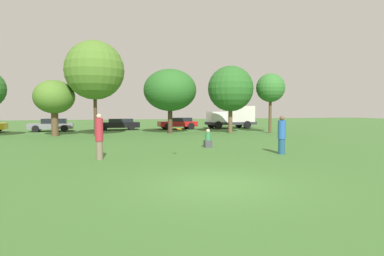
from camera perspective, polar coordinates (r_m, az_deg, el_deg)
name	(u,v)px	position (r m, az deg, el deg)	size (l,w,h in m)	color
ground_plane	(215,184)	(9.28, 4.01, -9.92)	(120.00, 120.00, 0.00)	#3D6B2D
person_thrower	(99,136)	(14.12, -16.07, -1.44)	(0.33, 0.33, 1.94)	#726651
person_catcher	(282,135)	(15.86, 15.57, -1.18)	(0.37, 0.37, 1.82)	navy
frisbee	(179,129)	(14.15, -2.29, -0.15)	(0.24, 0.24, 0.07)	orange
bystander_sitting	(208,140)	(18.01, 2.84, -2.09)	(0.41, 0.34, 1.03)	#3F3F47
tree_1	(54,97)	(27.82, -23.17, 5.00)	(3.15, 3.15, 4.43)	brown
tree_2	(95,70)	(26.82, -16.83, 9.73)	(4.62, 4.62, 7.50)	#473323
tree_3	(170,90)	(28.65, -3.90, 6.68)	(4.64, 4.64, 5.66)	#473323
tree_4	(231,89)	(29.06, 6.83, 6.89)	(4.05, 4.05, 5.98)	brown
tree_5	(271,88)	(29.83, 13.70, 6.87)	(2.56, 2.56, 5.32)	brown
parked_car_grey	(52,125)	(33.77, -23.49, 0.55)	(4.03, 2.06, 1.23)	slate
parked_car_black	(118,124)	(33.95, -12.93, 0.71)	(4.41, 1.93, 1.16)	black
parked_car_red	(178,123)	(34.44, -2.47, 0.91)	(4.05, 2.11, 1.23)	red
delivery_truck_white	(232,116)	(36.28, 7.06, 2.05)	(5.51, 2.44, 2.49)	#2D2D33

